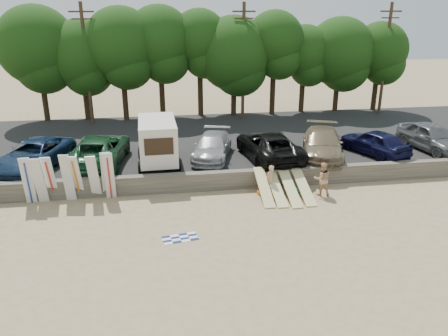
# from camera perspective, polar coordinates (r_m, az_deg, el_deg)

# --- Properties ---
(ground) EXTENTS (120.00, 120.00, 0.00)m
(ground) POSITION_cam_1_polar(r_m,az_deg,el_deg) (21.37, 5.23, -5.55)
(ground) COLOR tan
(ground) RESTS_ON ground
(seawall) EXTENTS (44.00, 0.50, 1.00)m
(seawall) POSITION_cam_1_polar(r_m,az_deg,el_deg) (23.85, 3.58, -1.38)
(seawall) COLOR #6B6356
(seawall) RESTS_ON ground
(parking_lot) EXTENTS (44.00, 14.50, 0.70)m
(parking_lot) POSITION_cam_1_polar(r_m,az_deg,el_deg) (30.86, 0.69, 3.42)
(parking_lot) COLOR #282828
(parking_lot) RESTS_ON ground
(treeline) EXTENTS (33.26, 6.42, 8.89)m
(treeline) POSITION_cam_1_polar(r_m,az_deg,el_deg) (36.39, -3.11, 15.41)
(treeline) COLOR #382616
(treeline) RESTS_ON parking_lot
(utility_poles) EXTENTS (25.80, 0.26, 9.00)m
(utility_poles) POSITION_cam_1_polar(r_m,az_deg,el_deg) (35.53, 2.54, 13.99)
(utility_poles) COLOR #473321
(utility_poles) RESTS_ON parking_lot
(box_trailer) EXTENTS (2.44, 4.17, 2.60)m
(box_trailer) POSITION_cam_1_polar(r_m,az_deg,el_deg) (25.28, -8.65, 3.66)
(box_trailer) COLOR beige
(box_trailer) RESTS_ON parking_lot
(car_0) EXTENTS (4.13, 6.14, 1.56)m
(car_0) POSITION_cam_1_polar(r_m,az_deg,el_deg) (26.83, -23.50, 1.63)
(car_0) COLOR #142847
(car_0) RESTS_ON parking_lot
(car_1) EXTENTS (3.41, 6.39, 1.71)m
(car_1) POSITION_cam_1_polar(r_m,az_deg,el_deg) (26.27, -15.98, 2.35)
(car_1) COLOR #173F24
(car_1) RESTS_ON parking_lot
(car_2) EXTENTS (3.23, 5.27, 1.43)m
(car_2) POSITION_cam_1_polar(r_m,az_deg,el_deg) (26.29, -1.56, 2.84)
(car_2) COLOR #9A9B9F
(car_2) RESTS_ON parking_lot
(car_3) EXTENTS (3.38, 6.22, 1.66)m
(car_3) POSITION_cam_1_polar(r_m,az_deg,el_deg) (26.21, 5.86, 2.94)
(car_3) COLOR black
(car_3) RESTS_ON parking_lot
(car_4) EXTENTS (4.03, 6.15, 1.66)m
(car_4) POSITION_cam_1_polar(r_m,az_deg,el_deg) (27.07, 12.73, 3.10)
(car_4) COLOR #7B694E
(car_4) RESTS_ON parking_lot
(car_5) EXTENTS (3.45, 4.95, 1.56)m
(car_5) POSITION_cam_1_polar(r_m,az_deg,el_deg) (28.48, 19.07, 3.23)
(car_5) COLOR black
(car_5) RESTS_ON parking_lot
(car_6) EXTENTS (2.69, 5.25, 1.71)m
(car_6) POSITION_cam_1_polar(r_m,az_deg,el_deg) (30.70, 25.50, 3.67)
(car_6) COLOR #515356
(car_6) RESTS_ON parking_lot
(surfboard_upright_0) EXTENTS (0.58, 0.67, 2.55)m
(surfboard_upright_0) POSITION_cam_1_polar(r_m,az_deg,el_deg) (23.47, -24.24, -1.54)
(surfboard_upright_0) COLOR silver
(surfboard_upright_0) RESTS_ON ground
(surfboard_upright_1) EXTENTS (0.53, 0.76, 2.53)m
(surfboard_upright_1) POSITION_cam_1_polar(r_m,az_deg,el_deg) (23.28, -22.99, -1.56)
(surfboard_upright_1) COLOR silver
(surfboard_upright_1) RESTS_ON ground
(surfboard_upright_2) EXTENTS (0.53, 0.83, 2.51)m
(surfboard_upright_2) POSITION_cam_1_polar(r_m,az_deg,el_deg) (23.40, -21.76, -1.30)
(surfboard_upright_2) COLOR silver
(surfboard_upright_2) RESTS_ON ground
(surfboard_upright_3) EXTENTS (0.55, 0.57, 2.57)m
(surfboard_upright_3) POSITION_cam_1_polar(r_m,az_deg,el_deg) (23.11, -19.75, -1.22)
(surfboard_upright_3) COLOR silver
(surfboard_upright_3) RESTS_ON ground
(surfboard_upright_4) EXTENTS (0.59, 0.89, 2.50)m
(surfboard_upright_4) POSITION_cam_1_polar(r_m,az_deg,el_deg) (23.09, -18.74, -1.21)
(surfboard_upright_4) COLOR silver
(surfboard_upright_4) RESTS_ON ground
(surfboard_upright_5) EXTENTS (0.55, 0.86, 2.50)m
(surfboard_upright_5) POSITION_cam_1_polar(r_m,az_deg,el_deg) (22.86, -16.64, -1.19)
(surfboard_upright_5) COLOR silver
(surfboard_upright_5) RESTS_ON ground
(surfboard_upright_6) EXTENTS (0.58, 0.62, 2.57)m
(surfboard_upright_6) POSITION_cam_1_polar(r_m,az_deg,el_deg) (22.91, -15.09, -0.89)
(surfboard_upright_6) COLOR silver
(surfboard_upright_6) RESTS_ON ground
(surfboard_upright_7) EXTENTS (0.51, 0.52, 2.57)m
(surfboard_upright_7) POSITION_cam_1_polar(r_m,az_deg,el_deg) (22.76, -14.76, -1.00)
(surfboard_upright_7) COLOR silver
(surfboard_upright_7) RESTS_ON ground
(surfboard_low_0) EXTENTS (0.56, 2.81, 1.18)m
(surfboard_low_0) POSITION_cam_1_polar(r_m,az_deg,el_deg) (22.58, 5.23, -2.46)
(surfboard_low_0) COLOR beige
(surfboard_low_0) RESTS_ON ground
(surfboard_low_1) EXTENTS (0.56, 2.89, 0.94)m
(surfboard_low_1) POSITION_cam_1_polar(r_m,az_deg,el_deg) (22.76, 6.83, -2.66)
(surfboard_low_1) COLOR beige
(surfboard_low_1) RESTS_ON ground
(surfboard_low_2) EXTENTS (0.56, 2.87, 1.00)m
(surfboard_low_2) POSITION_cam_1_polar(r_m,az_deg,el_deg) (22.79, 8.65, -2.64)
(surfboard_low_2) COLOR beige
(surfboard_low_2) RESTS_ON ground
(surfboard_low_3) EXTENTS (0.56, 2.87, 1.02)m
(surfboard_low_3) POSITION_cam_1_polar(r_m,az_deg,el_deg) (23.08, 10.32, -2.41)
(surfboard_low_3) COLOR beige
(surfboard_low_3) RESTS_ON ground
(beachgoer_a) EXTENTS (0.69, 0.65, 1.58)m
(beachgoer_a) POSITION_cam_1_polar(r_m,az_deg,el_deg) (23.01, 6.06, -1.51)
(beachgoer_a) COLOR tan
(beachgoer_a) RESTS_ON ground
(beachgoer_b) EXTENTS (0.94, 0.77, 1.80)m
(beachgoer_b) POSITION_cam_1_polar(r_m,az_deg,el_deg) (23.24, 12.70, -1.39)
(beachgoer_b) COLOR tan
(beachgoer_b) RESTS_ON ground
(cooler) EXTENTS (0.47, 0.43, 0.32)m
(cooler) POSITION_cam_1_polar(r_m,az_deg,el_deg) (23.48, 9.45, -2.89)
(cooler) COLOR #238241
(cooler) RESTS_ON ground
(gear_bag) EXTENTS (0.37, 0.34, 0.22)m
(gear_bag) POSITION_cam_1_polar(r_m,az_deg,el_deg) (23.05, 4.81, -3.26)
(gear_bag) COLOR orange
(gear_bag) RESTS_ON ground
(beach_towel) EXTENTS (1.73, 1.73, 0.00)m
(beach_towel) POSITION_cam_1_polar(r_m,az_deg,el_deg) (18.96, -5.76, -9.10)
(beach_towel) COLOR white
(beach_towel) RESTS_ON ground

